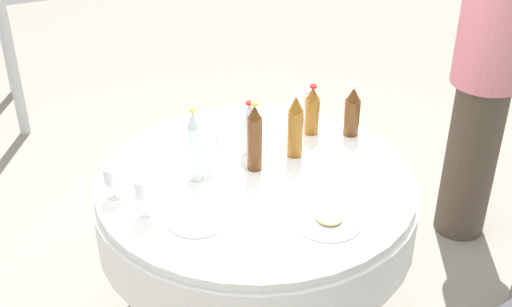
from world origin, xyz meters
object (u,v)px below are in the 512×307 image
object	(u,v)px
bottle_clear_east	(249,129)
bottle_amber_near	(312,111)
bottle_clear_mid	(194,147)
person_mid	(484,90)
bottle_brown_right	(352,112)
wine_glass_near	(304,97)
dining_table	(256,206)
wine_glass_east	(113,176)
wine_glass_rear	(144,190)
plate_front	(328,220)
bottle_brown_outer	(255,138)
plate_inner	(197,218)
bottle_amber_north	(295,127)
wine_glass_north	(211,142)

from	to	relation	value
bottle_clear_east	bottle_amber_near	xyz separation A→B (m)	(0.05, -0.33, -0.00)
bottle_clear_mid	person_mid	bearing A→B (deg)	-88.16
bottle_brown_right	wine_glass_near	world-z (taller)	bottle_brown_right
dining_table	wine_glass_east	distance (m)	0.62
dining_table	wine_glass_near	world-z (taller)	wine_glass_near
wine_glass_rear	plate_front	distance (m)	0.69
bottle_brown_outer	plate_inner	xyz separation A→B (m)	(-0.24, 0.34, -0.14)
bottle_brown_outer	bottle_amber_north	xyz separation A→B (m)	(0.03, -0.20, -0.01)
bottle_amber_near	plate_inner	world-z (taller)	bottle_amber_near
wine_glass_near	wine_glass_rear	world-z (taller)	wine_glass_rear
wine_glass_east	wine_glass_near	bearing A→B (deg)	-73.12
bottle_clear_mid	wine_glass_east	distance (m)	0.34
bottle_clear_east	plate_front	world-z (taller)	bottle_clear_east
bottle_clear_mid	bottle_amber_near	bearing A→B (deg)	-76.18
wine_glass_north	person_mid	distance (m)	1.40
bottle_clear_mid	plate_front	bearing A→B (deg)	-144.03
dining_table	bottle_clear_mid	distance (m)	0.39
bottle_clear_east	bottle_brown_right	bearing A→B (deg)	-94.07
bottle_clear_mid	bottle_amber_near	size ratio (longest dim) A/B	1.33
wine_glass_near	wine_glass_rear	bearing A→B (deg)	116.98
bottle_amber_near	person_mid	distance (m)	0.89
bottle_clear_mid	bottle_clear_east	size ratio (longest dim) A/B	1.29
wine_glass_north	bottle_amber_near	bearing A→B (deg)	-80.12
wine_glass_near	wine_glass_north	bearing A→B (deg)	113.67
bottle_brown_outer	wine_glass_rear	xyz separation A→B (m)	(-0.13, 0.50, -0.04)
bottle_clear_east	plate_front	size ratio (longest dim) A/B	0.99
plate_inner	person_mid	bearing A→B (deg)	-78.64
dining_table	person_mid	xyz separation A→B (m)	(0.14, -1.26, 0.24)
bottle_brown_right	wine_glass_near	bearing A→B (deg)	26.79
bottle_brown_right	wine_glass_rear	xyz separation A→B (m)	(-0.22, 1.02, -0.00)
wine_glass_east	person_mid	size ratio (longest dim) A/B	0.09
bottle_brown_outer	bottle_amber_near	xyz separation A→B (m)	(0.18, -0.36, -0.03)
person_mid	plate_inner	bearing A→B (deg)	-84.76
bottle_clear_east	wine_glass_rear	xyz separation A→B (m)	(-0.26, 0.53, -0.01)
wine_glass_north	dining_table	bearing A→B (deg)	-136.61
dining_table	bottle_brown_right	xyz separation A→B (m)	(0.15, -0.54, 0.26)
bottle_amber_near	plate_front	size ratio (longest dim) A/B	0.97
bottle_clear_mid	person_mid	world-z (taller)	person_mid
wine_glass_east	wine_glass_rear	world-z (taller)	wine_glass_rear
bottle_brown_outer	wine_glass_near	size ratio (longest dim) A/B	2.06
bottle_brown_right	bottle_clear_mid	bearing A→B (deg)	94.94
bottle_amber_near	person_mid	world-z (taller)	person_mid
wine_glass_rear	plate_inner	distance (m)	0.22
bottle_brown_right	wine_glass_east	world-z (taller)	bottle_brown_right
bottle_brown_outer	wine_glass_north	world-z (taller)	bottle_brown_outer
bottle_clear_mid	plate_inner	size ratio (longest dim) A/B	1.39
bottle_clear_mid	wine_glass_north	size ratio (longest dim) A/B	1.97
bottle_brown_outer	plate_front	xyz separation A→B (m)	(-0.45, -0.10, -0.13)
dining_table	wine_glass_near	bearing A→B (deg)	-46.89
plate_inner	bottle_brown_right	bearing A→B (deg)	-68.55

